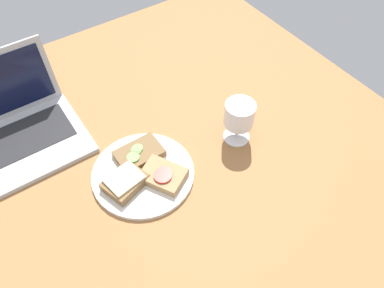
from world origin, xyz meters
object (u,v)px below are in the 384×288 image
(laptop, at_px, (18,125))
(wine_glass, at_px, (240,117))
(sandwich_with_cucumber, at_px, (139,153))
(plate, at_px, (143,174))
(sandwich_with_cheese, at_px, (125,182))
(sandwich_with_tomato, at_px, (163,175))

(laptop, bearing_deg, wine_glass, -35.11)
(sandwich_with_cucumber, relative_size, wine_glass, 0.96)
(plate, xyz_separation_m, laptop, (-0.21, 0.30, 0.04))
(laptop, bearing_deg, sandwich_with_cheese, -63.38)
(sandwich_with_tomato, height_order, sandwich_with_cheese, sandwich_with_cheese)
(sandwich_with_cheese, relative_size, wine_glass, 0.93)
(laptop, bearing_deg, sandwich_with_tomato, -54.75)
(plate, distance_m, sandwich_with_tomato, 0.06)
(plate, xyz_separation_m, sandwich_with_cheese, (-0.05, -0.01, 0.02))
(sandwich_with_cheese, xyz_separation_m, wine_glass, (0.33, -0.03, 0.06))
(plate, height_order, sandwich_with_cheese, sandwich_with_cheese)
(sandwich_with_cheese, height_order, wine_glass, wine_glass)
(sandwich_with_cucumber, relative_size, sandwich_with_cheese, 1.03)
(sandwich_with_tomato, relative_size, wine_glass, 1.05)
(sandwich_with_cucumber, bearing_deg, plate, -110.04)
(laptop, bearing_deg, sandwich_with_cucumber, -47.79)
(wine_glass, bearing_deg, laptop, 144.89)
(sandwich_with_tomato, bearing_deg, wine_glass, 1.17)
(sandwich_with_tomato, relative_size, sandwich_with_cheese, 1.12)
(wine_glass, xyz_separation_m, laptop, (-0.48, 0.34, -0.04))
(sandwich_with_tomato, xyz_separation_m, wine_glass, (0.24, 0.00, 0.06))
(sandwich_with_cucumber, xyz_separation_m, sandwich_with_cheese, (-0.07, -0.06, 0.00))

